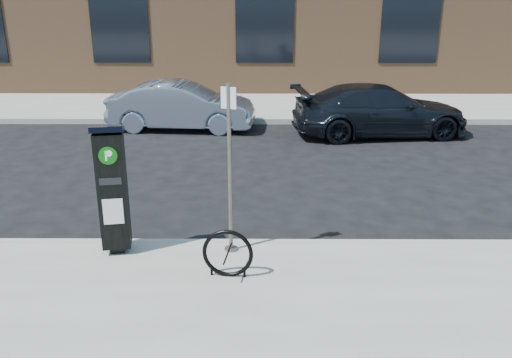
{
  "coord_description": "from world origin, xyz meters",
  "views": [
    {
      "loc": [
        -0.17,
        -7.32,
        3.7
      ],
      "look_at": [
        -0.22,
        0.5,
        0.95
      ],
      "focal_mm": 38.0,
      "sensor_mm": 36.0,
      "label": 1
    }
  ],
  "objects_px": {
    "parking_kiosk": "(113,188)",
    "car_dark": "(380,110)",
    "bike_rack": "(228,254)",
    "sign_pole": "(230,171)",
    "car_silver": "(182,106)"
  },
  "relations": [
    {
      "from": "parking_kiosk",
      "to": "bike_rack",
      "type": "relative_size",
      "value": 2.79
    },
    {
      "from": "bike_rack",
      "to": "car_dark",
      "type": "bearing_deg",
      "value": 72.15
    },
    {
      "from": "sign_pole",
      "to": "car_dark",
      "type": "bearing_deg",
      "value": 81.8
    },
    {
      "from": "car_dark",
      "to": "parking_kiosk",
      "type": "bearing_deg",
      "value": 137.29
    },
    {
      "from": "parking_kiosk",
      "to": "car_dark",
      "type": "bearing_deg",
      "value": 44.44
    },
    {
      "from": "car_dark",
      "to": "car_silver",
      "type": "bearing_deg",
      "value": 76.98
    },
    {
      "from": "sign_pole",
      "to": "car_dark",
      "type": "height_order",
      "value": "sign_pole"
    },
    {
      "from": "parking_kiosk",
      "to": "car_dark",
      "type": "relative_size",
      "value": 0.4
    },
    {
      "from": "parking_kiosk",
      "to": "bike_rack",
      "type": "distance_m",
      "value": 1.88
    },
    {
      "from": "bike_rack",
      "to": "car_dark",
      "type": "height_order",
      "value": "car_dark"
    },
    {
      "from": "car_silver",
      "to": "car_dark",
      "type": "bearing_deg",
      "value": -92.06
    },
    {
      "from": "parking_kiosk",
      "to": "sign_pole",
      "type": "xyz_separation_m",
      "value": [
        1.62,
        0.05,
        0.23
      ]
    },
    {
      "from": "sign_pole",
      "to": "car_dark",
      "type": "distance_m",
      "value": 7.99
    },
    {
      "from": "sign_pole",
      "to": "bike_rack",
      "type": "height_order",
      "value": "sign_pole"
    },
    {
      "from": "bike_rack",
      "to": "car_dark",
      "type": "distance_m",
      "value": 8.65
    }
  ]
}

